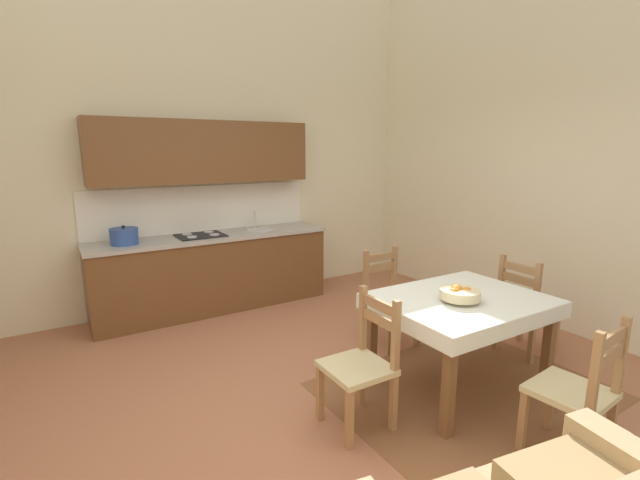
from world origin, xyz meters
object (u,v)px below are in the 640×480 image
object	(u,v)px
dining_table	(460,313)
dining_chair_camera_side	(578,393)
dining_chair_window_side	(525,308)
fruit_bowl	(460,294)
dining_chair_tv_side	(362,365)
dining_chair_kitchen_side	(389,300)
kitchen_cabinetry	(211,238)

from	to	relation	value
dining_table	dining_chair_camera_side	size ratio (longest dim) A/B	1.40
dining_chair_window_side	fruit_bowl	size ratio (longest dim) A/B	3.10
dining_table	dining_chair_camera_side	xyz separation A→B (m)	(-0.07, -0.96, -0.18)
dining_chair_camera_side	dining_chair_window_side	bearing A→B (deg)	44.11
dining_chair_tv_side	dining_chair_kitchen_side	xyz separation A→B (m)	(1.02, 0.90, 0.00)
dining_chair_window_side	fruit_bowl	bearing A→B (deg)	-173.22
dining_chair_camera_side	dining_chair_kitchen_side	distance (m)	1.88
fruit_bowl	dining_chair_kitchen_side	bearing A→B (deg)	80.37
dining_chair_tv_side	dining_chair_camera_side	distance (m)	1.32
dining_chair_window_side	dining_chair_kitchen_side	bearing A→B (deg)	137.49
kitchen_cabinetry	fruit_bowl	xyz separation A→B (m)	(0.96, -2.86, -0.04)
kitchen_cabinetry	dining_table	bearing A→B (deg)	-69.49
dining_chair_kitchen_side	fruit_bowl	bearing A→B (deg)	-99.63
dining_chair_tv_side	dining_chair_window_side	world-z (taller)	same
kitchen_cabinetry	dining_table	size ratio (longest dim) A/B	2.11
kitchen_cabinetry	dining_chair_camera_side	xyz separation A→B (m)	(0.98, -3.76, -0.41)
fruit_bowl	kitchen_cabinetry	bearing A→B (deg)	108.54
kitchen_cabinetry	dining_chair_camera_side	world-z (taller)	kitchen_cabinetry
dining_table	fruit_bowl	world-z (taller)	fruit_bowl
dining_chair_window_side	dining_chair_tv_side	bearing A→B (deg)	-178.45
fruit_bowl	dining_chair_tv_side	bearing A→B (deg)	174.93
dining_chair_window_side	dining_chair_camera_side	xyz separation A→B (m)	(-1.06, -1.03, 0.00)
kitchen_cabinetry	dining_chair_kitchen_side	world-z (taller)	kitchen_cabinetry
dining_chair_camera_side	dining_chair_tv_side	bearing A→B (deg)	132.10
kitchen_cabinetry	fruit_bowl	distance (m)	3.02
dining_table	dining_chair_window_side	size ratio (longest dim) A/B	1.40
kitchen_cabinetry	dining_chair_tv_side	size ratio (longest dim) A/B	2.95
dining_chair_tv_side	dining_chair_kitchen_side	bearing A→B (deg)	41.20
kitchen_cabinetry	dining_table	xyz separation A→B (m)	(1.05, -2.81, -0.23)
dining_chair_camera_side	fruit_bowl	world-z (taller)	dining_chair_camera_side
dining_chair_window_side	dining_chair_kitchen_side	size ratio (longest dim) A/B	1.00
dining_chair_camera_side	dining_chair_kitchen_side	bearing A→B (deg)	85.68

